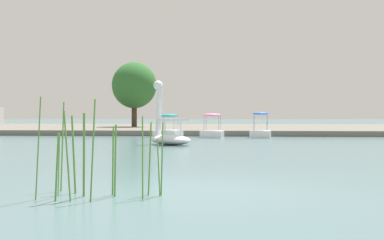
% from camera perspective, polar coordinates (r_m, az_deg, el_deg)
% --- Properties ---
extents(ground_plane, '(463.19, 463.19, 0.00)m').
position_cam_1_polar(ground_plane, '(7.80, 1.48, -8.95)').
color(ground_plane, slate).
extents(shore_bank_far, '(156.32, 27.24, 0.36)m').
position_cam_1_polar(shore_bank_far, '(42.87, 4.20, -1.03)').
color(shore_bank_far, '#6B665B').
rests_on(shore_bank_far, ground_plane).
extents(swan_boat, '(2.59, 2.49, 2.94)m').
position_cam_1_polar(swan_boat, '(20.65, -2.97, -1.54)').
color(swan_boat, white).
rests_on(swan_boat, ground_plane).
extents(pedal_boat_blue, '(1.43, 2.30, 1.56)m').
position_cam_1_polar(pedal_boat_blue, '(28.01, 8.55, -1.23)').
color(pedal_boat_blue, white).
rests_on(pedal_boat_blue, ground_plane).
extents(pedal_boat_pink, '(1.42, 2.07, 1.47)m').
position_cam_1_polar(pedal_boat_pink, '(27.74, 2.54, -1.26)').
color(pedal_boat_pink, white).
rests_on(pedal_boat_pink, ground_plane).
extents(pedal_boat_teal, '(1.65, 2.29, 1.43)m').
position_cam_1_polar(pedal_boat_teal, '(27.94, -2.95, -1.31)').
color(pedal_boat_teal, white).
rests_on(pedal_boat_teal, ground_plane).
extents(tree_broadleaf_behind_dock, '(5.48, 5.71, 5.75)m').
position_cam_1_polar(tree_broadleaf_behind_dock, '(41.06, -7.21, 4.30)').
color(tree_broadleaf_behind_dock, '#423323').
rests_on(tree_broadleaf_behind_dock, shore_bank_far).
extents(reed_clump_foreground, '(1.91, 1.16, 1.57)m').
position_cam_1_polar(reed_clump_foreground, '(7.42, -11.98, -4.46)').
color(reed_clump_foreground, '#568E38').
rests_on(reed_clump_foreground, ground_plane).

